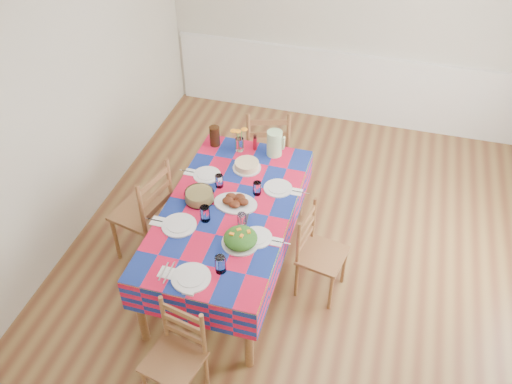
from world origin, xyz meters
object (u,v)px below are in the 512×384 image
at_px(tea_pitcher, 215,136).
at_px(chair_near, 176,357).
at_px(dining_table, 229,215).
at_px(meat_platter, 235,202).
at_px(green_pitcher, 274,143).
at_px(chair_far, 268,149).
at_px(chair_left, 146,213).
at_px(chair_right, 318,254).

height_order(tea_pitcher, chair_near, tea_pitcher).
xyz_separation_m(dining_table, meat_platter, (0.04, 0.06, 0.11)).
bearing_deg(green_pitcher, chair_far, 112.81).
bearing_deg(green_pitcher, chair_left, -138.58).
relative_size(tea_pitcher, chair_near, 0.23).
bearing_deg(chair_far, green_pitcher, 96.21).
bearing_deg(chair_far, tea_pitcher, 27.72).
bearing_deg(tea_pitcher, chair_right, -34.58).
height_order(meat_platter, tea_pitcher, tea_pitcher).
distance_m(meat_platter, chair_far, 1.22).
relative_size(meat_platter, chair_far, 0.36).
bearing_deg(meat_platter, chair_right, -4.10).
relative_size(meat_platter, chair_right, 0.43).
bearing_deg(chair_left, chair_near, 45.47).
relative_size(dining_table, green_pitcher, 7.93).
bearing_deg(dining_table, chair_far, 89.37).
bearing_deg(chair_near, dining_table, 101.81).
height_order(chair_near, chair_far, chair_far).
bearing_deg(chair_left, chair_right, 103.53).
height_order(green_pitcher, chair_near, green_pitcher).
bearing_deg(chair_far, chair_right, 105.62).
distance_m(tea_pitcher, chair_left, 0.99).
distance_m(dining_table, tea_pitcher, 0.95).
distance_m(chair_far, chair_right, 1.47).
distance_m(chair_near, chair_right, 1.49).
distance_m(chair_left, chair_right, 1.59).
relative_size(tea_pitcher, chair_far, 0.19).
distance_m(meat_platter, green_pitcher, 0.80).
height_order(tea_pitcher, chair_left, chair_left).
distance_m(chair_near, chair_left, 1.48).
bearing_deg(meat_platter, chair_far, 91.50).
bearing_deg(tea_pitcher, dining_table, -64.05).
bearing_deg(green_pitcher, chair_right, -53.83).
height_order(green_pitcher, chair_right, green_pitcher).
distance_m(green_pitcher, chair_far, 0.58).
relative_size(dining_table, chair_far, 1.90).
relative_size(dining_table, chair_near, 2.28).
height_order(green_pitcher, chair_left, chair_left).
xyz_separation_m(meat_platter, chair_near, (-0.04, -1.32, -0.37)).
height_order(chair_near, chair_left, chair_left).
bearing_deg(chair_left, tea_pitcher, 168.68).
bearing_deg(tea_pitcher, chair_near, -78.77).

